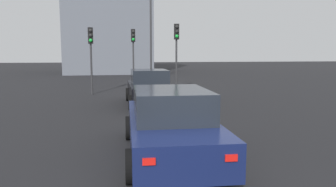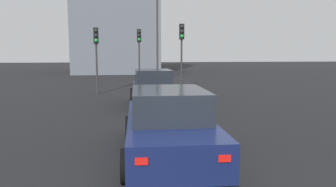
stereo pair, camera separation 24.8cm
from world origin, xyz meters
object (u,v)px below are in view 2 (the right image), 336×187
Objects in this scene: traffic_light_near_left at (96,47)px; traffic_light_far_left at (182,44)px; street_lamp_kerbside at (157,21)px; car_black_lead at (153,88)px; traffic_light_near_right at (139,45)px; car_navy_second at (168,124)px.

traffic_light_far_left reaches higher than traffic_light_near_left.
traffic_light_near_left is at bearing 153.73° from street_lamp_kerbside.
car_black_lead is 1.07× the size of traffic_light_far_left.
traffic_light_near_left is at bearing -34.05° from traffic_light_near_right.
car_navy_second is at bearing -9.70° from traffic_light_far_left.
car_black_lead is at bearing -0.48° from car_navy_second.
car_black_lead is at bearing 173.19° from street_lamp_kerbside.
traffic_light_far_left is at bearing -26.75° from car_black_lead.
traffic_light_near_right is (8.33, 0.22, 2.13)m from car_black_lead.
traffic_light_near_right reaches higher than traffic_light_near_left.
traffic_light_near_right is 0.99× the size of traffic_light_far_left.
street_lamp_kerbside is at bearing 148.33° from traffic_light_near_left.
car_black_lead is 5.37m from traffic_light_near_left.
street_lamp_kerbside is at bearing -3.31° from car_navy_second.
traffic_light_near_left is 0.94× the size of traffic_light_near_right.
car_black_lead reaches higher than car_navy_second.
street_lamp_kerbside is at bearing -7.07° from car_black_lead.
car_black_lead is 8.60m from traffic_light_near_right.
traffic_light_near_left is at bearing 14.29° from car_navy_second.
traffic_light_near_left is 4.92m from traffic_light_far_left.
traffic_light_near_right is at bearing -148.91° from traffic_light_far_left.
traffic_light_far_left is (-4.14, -2.30, 0.01)m from traffic_light_near_right.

